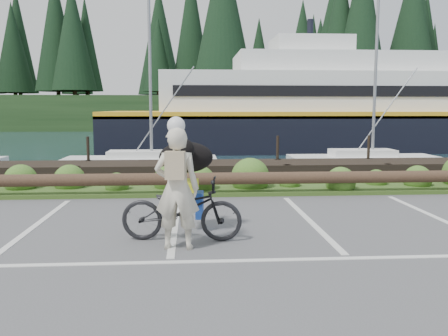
# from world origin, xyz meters

# --- Properties ---
(ground) EXTENTS (72.00, 72.00, 0.00)m
(ground) POSITION_xyz_m (0.00, 0.00, 0.00)
(ground) COLOR #4C4C4F
(harbor_backdrop) EXTENTS (170.00, 160.00, 30.00)m
(harbor_backdrop) POSITION_xyz_m (0.39, 78.47, -0.00)
(harbor_backdrop) COLOR #162E36
(harbor_backdrop) RESTS_ON ground
(vegetation_strip) EXTENTS (34.00, 1.60, 0.10)m
(vegetation_strip) POSITION_xyz_m (0.00, 5.30, 0.05)
(vegetation_strip) COLOR #3D5B21
(vegetation_strip) RESTS_ON ground
(log_rail) EXTENTS (32.00, 0.30, 0.60)m
(log_rail) POSITION_xyz_m (0.00, 4.60, 0.00)
(log_rail) COLOR #443021
(log_rail) RESTS_ON ground
(bicycle) EXTENTS (2.06, 0.93, 1.05)m
(bicycle) POSITION_xyz_m (0.15, 0.74, 0.52)
(bicycle) COLOR black
(bicycle) RESTS_ON ground
(cyclist) EXTENTS (0.74, 0.53, 1.90)m
(cyclist) POSITION_xyz_m (0.09, 0.28, 0.95)
(cyclist) COLOR beige
(cyclist) RESTS_ON ground
(dog) EXTENTS (0.57, 1.00, 0.55)m
(dog) POSITION_xyz_m (0.22, 1.38, 1.32)
(dog) COLOR black
(dog) RESTS_ON bicycle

